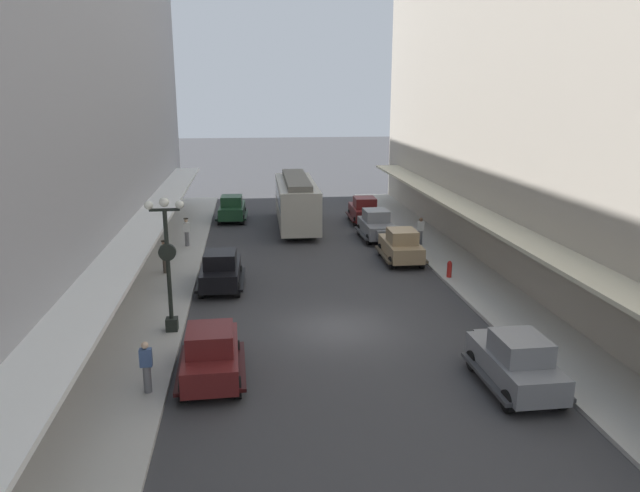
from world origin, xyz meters
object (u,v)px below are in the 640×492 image
object	(u,v)px
parked_car_4	(364,209)
pedestrian_1	(165,256)
pedestrian_2	(187,232)
parked_car_3	(401,245)
fire_hydrant	(449,269)
streetcar	(296,200)
parked_car_2	(211,352)
parked_car_0	(516,361)
parked_car_1	(221,269)
parked_car_5	(232,208)
pedestrian_3	(146,366)
pedestrian_0	(421,231)
parked_car_6	(377,225)
lamp_post_with_clock	(168,259)

from	to	relation	value
parked_car_4	pedestrian_1	xyz separation A→B (m)	(-12.32, -11.22, 0.07)
pedestrian_2	parked_car_3	bearing A→B (deg)	-20.15
fire_hydrant	parked_car_3	bearing A→B (deg)	114.34
parked_car_4	streetcar	world-z (taller)	streetcar
parked_car_2	pedestrian_1	distance (m)	12.05
parked_car_0	parked_car_1	xyz separation A→B (m)	(-9.46, 11.04, 0.00)
parked_car_5	pedestrian_3	world-z (taller)	parked_car_5
pedestrian_2	pedestrian_0	bearing A→B (deg)	-5.75
parked_car_3	pedestrian_1	size ratio (longest dim) A/B	2.56
parked_car_3	parked_car_5	xyz separation A→B (m)	(-9.32, 11.89, 0.00)
parked_car_5	parked_car_3	bearing A→B (deg)	-51.89
parked_car_4	pedestrian_3	xyz separation A→B (m)	(-11.27, -23.79, 0.05)
parked_car_1	fire_hydrant	distance (m)	11.09
parked_car_0	fire_hydrant	xyz separation A→B (m)	(1.62, 11.04, -0.38)
parked_car_0	parked_car_2	xyz separation A→B (m)	(-9.41, 1.74, 0.00)
parked_car_2	parked_car_3	distance (m)	15.89
parked_car_5	parked_car_6	distance (m)	11.29
parked_car_5	streetcar	world-z (taller)	streetcar
pedestrian_3	fire_hydrant	bearing A→B (deg)	38.27
parked_car_6	pedestrian_0	xyz separation A→B (m)	(2.18, -2.25, 0.05)
parked_car_2	parked_car_4	distance (m)	24.76
parked_car_5	parked_car_6	bearing A→B (deg)	-36.38
streetcar	pedestrian_0	bearing A→B (deg)	-42.24
lamp_post_with_clock	pedestrian_2	bearing A→B (deg)	92.75
parked_car_2	parked_car_5	bearing A→B (deg)	89.66
parked_car_0	fire_hydrant	distance (m)	11.17
fire_hydrant	lamp_post_with_clock	bearing A→B (deg)	-157.37
parked_car_3	pedestrian_0	size ratio (longest dim) A/B	2.61
streetcar	pedestrian_3	bearing A→B (deg)	-105.71
pedestrian_1	fire_hydrant	bearing A→B (deg)	-9.71
parked_car_0	pedestrian_0	distance (m)	17.56
parked_car_3	parked_car_6	distance (m)	5.20
parked_car_2	parked_car_6	bearing A→B (deg)	62.78
parked_car_4	fire_hydrant	xyz separation A→B (m)	(1.64, -13.61, -0.38)
parked_car_6	pedestrian_1	size ratio (longest dim) A/B	2.56
parked_car_1	pedestrian_2	size ratio (longest dim) A/B	2.57
parked_car_2	lamp_post_with_clock	distance (m)	4.79
parked_car_2	parked_car_6	world-z (taller)	same
parked_car_2	parked_car_4	bearing A→B (deg)	67.68
parked_car_1	parked_car_2	world-z (taller)	same
parked_car_4	streetcar	xyz separation A→B (m)	(-4.85, -0.96, 0.96)
pedestrian_1	parked_car_1	bearing A→B (deg)	-39.74
parked_car_4	fire_hydrant	distance (m)	13.71
fire_hydrant	pedestrian_0	world-z (taller)	pedestrian_0
lamp_post_with_clock	parked_car_1	bearing A→B (deg)	72.58
parked_car_2	parked_car_6	distance (m)	20.19
parked_car_0	pedestrian_1	xyz separation A→B (m)	(-12.34, 13.43, 0.07)
parked_car_0	parked_car_5	xyz separation A→B (m)	(-9.27, 26.39, 0.00)
lamp_post_with_clock	pedestrian_0	distance (m)	17.71
parked_car_2	streetcar	size ratio (longest dim) A/B	0.45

